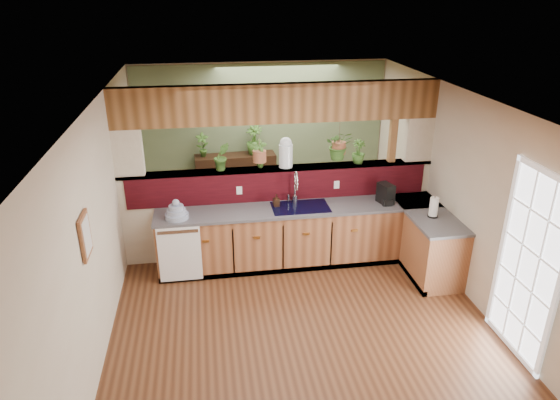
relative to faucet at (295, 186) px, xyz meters
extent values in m
cube|color=#4D2B18|center=(-0.20, -1.13, -1.17)|extent=(4.60, 7.00, 0.01)
cube|color=brown|center=(-0.20, -1.13, 1.43)|extent=(4.60, 7.00, 0.01)
cube|color=beige|center=(-0.20, 2.37, 0.13)|extent=(4.60, 0.02, 2.60)
cube|color=beige|center=(-2.50, -1.13, 0.13)|extent=(0.02, 7.00, 2.60)
cube|color=beige|center=(2.10, -1.13, 0.13)|extent=(0.02, 7.00, 2.60)
cube|color=beige|center=(-0.20, 0.22, -0.49)|extent=(4.60, 0.15, 1.35)
cube|color=#35060D|center=(-0.20, 0.14, -0.04)|extent=(4.40, 0.02, 0.45)
cube|color=brown|center=(-0.20, 0.22, 0.20)|extent=(4.60, 0.21, 0.04)
cube|color=brown|center=(-0.20, 0.22, 1.16)|extent=(4.60, 0.15, 0.55)
cube|color=beige|center=(-2.30, 0.22, 0.53)|extent=(0.40, 0.15, 0.70)
cube|color=beige|center=(1.90, 0.22, 0.53)|extent=(0.40, 0.15, 0.70)
cube|color=brown|center=(1.50, 0.22, 0.13)|extent=(0.10, 0.10, 2.60)
cube|color=brown|center=(-0.20, 0.22, 0.20)|extent=(4.60, 0.21, 0.04)
cube|color=brown|center=(-0.20, 0.22, 1.16)|extent=(4.60, 0.15, 0.55)
cube|color=#586B49|center=(-0.20, 2.35, 0.13)|extent=(4.55, 0.02, 2.55)
cube|color=brown|center=(0.05, -0.15, -0.74)|extent=(4.10, 0.60, 0.86)
cube|color=#49494E|center=(0.05, -0.15, -0.29)|extent=(4.14, 0.64, 0.04)
cube|color=brown|center=(1.80, -0.59, -0.74)|extent=(0.60, 1.48, 0.86)
cube|color=#49494E|center=(1.80, -0.59, -0.29)|extent=(0.64, 1.52, 0.04)
cube|color=brown|center=(1.80, -0.15, -0.74)|extent=(0.60, 0.60, 0.86)
cube|color=#49494E|center=(1.80, -0.15, -0.29)|extent=(0.64, 0.64, 0.04)
cube|color=black|center=(0.05, -0.42, -1.13)|extent=(4.10, 0.06, 0.08)
cube|color=black|center=(1.53, -0.59, -1.13)|extent=(0.06, 1.48, 0.08)
cube|color=white|center=(-1.68, -0.46, -0.72)|extent=(0.58, 0.02, 0.82)
cube|color=#B7B7B2|center=(-1.68, -0.48, -0.37)|extent=(0.54, 0.01, 0.05)
cube|color=black|center=(0.05, -0.15, -0.28)|extent=(0.82, 0.50, 0.03)
cube|color=black|center=(-0.14, -0.15, -0.37)|extent=(0.34, 0.40, 0.16)
cube|color=black|center=(0.24, -0.15, -0.37)|extent=(0.34, 0.40, 0.16)
cube|color=white|center=(2.07, -2.43, -0.12)|extent=(0.06, 1.02, 2.16)
cube|color=brown|center=(-2.47, -1.93, 0.38)|extent=(0.03, 0.35, 0.45)
cube|color=silver|center=(-2.46, -1.93, 0.38)|extent=(0.01, 0.27, 0.37)
cylinder|color=#B7B7B2|center=(0.00, 0.05, -0.22)|extent=(0.07, 0.07, 0.11)
cylinder|color=#B7B7B2|center=(0.00, 0.05, -0.02)|extent=(0.03, 0.03, 0.30)
torus|color=#B7B7B2|center=(0.00, -0.03, 0.12)|extent=(0.21, 0.09, 0.22)
cylinder|color=#B7B7B2|center=(0.00, -0.12, 0.05)|extent=(0.03, 0.03, 0.13)
cylinder|color=#B7B7B2|center=(-0.09, 0.05, -0.19)|extent=(0.03, 0.03, 0.11)
cylinder|color=#8A96B2|center=(-1.69, -0.26, -0.23)|extent=(0.32, 0.32, 0.07)
cylinder|color=#8A96B2|center=(-1.69, -0.26, -0.17)|extent=(0.26, 0.26, 0.06)
cylinder|color=#8A96B2|center=(-1.69, -0.26, -0.11)|extent=(0.20, 0.20, 0.06)
sphere|color=#8A96B2|center=(-1.69, -0.26, -0.04)|extent=(0.10, 0.10, 0.10)
imported|color=#351F13|center=(-0.29, -0.07, -0.18)|extent=(0.09, 0.09, 0.18)
cube|color=black|center=(1.30, -0.20, -0.12)|extent=(0.16, 0.26, 0.30)
cube|color=black|center=(1.30, -0.29, -0.22)|extent=(0.14, 0.10, 0.10)
cylinder|color=silver|center=(1.30, -0.26, -0.18)|extent=(0.08, 0.08, 0.08)
cylinder|color=black|center=(1.79, -0.75, -0.26)|extent=(0.14, 0.14, 0.02)
cylinder|color=#B7B7B2|center=(1.79, -0.75, -0.12)|extent=(0.02, 0.02, 0.30)
cylinder|color=white|center=(1.79, -0.75, -0.12)|extent=(0.12, 0.12, 0.26)
cylinder|color=silver|center=(-0.10, 0.22, 0.39)|extent=(0.20, 0.20, 0.33)
sphere|color=silver|center=(-0.10, 0.22, 0.58)|extent=(0.18, 0.18, 0.18)
imported|color=#30571E|center=(-1.02, 0.22, 0.43)|extent=(0.26, 0.22, 0.41)
imported|color=#30571E|center=(0.99, 0.22, 0.40)|extent=(0.20, 0.20, 0.35)
cylinder|color=brown|center=(-0.49, 0.22, 0.67)|extent=(0.01, 0.01, 0.42)
cylinder|color=brown|center=(-0.49, 0.22, 0.40)|extent=(0.20, 0.20, 0.17)
imported|color=#30571E|center=(-0.49, 0.22, 0.65)|extent=(0.23, 0.16, 0.42)
cylinder|color=brown|center=(0.68, 0.22, 0.71)|extent=(0.01, 0.01, 0.35)
cylinder|color=brown|center=(0.68, 0.22, 0.47)|extent=(0.20, 0.20, 0.17)
imported|color=#30571E|center=(0.68, 0.22, 0.73)|extent=(0.44, 0.39, 0.43)
cube|color=black|center=(-0.72, 2.12, -0.67)|extent=(1.48, 0.47, 0.97)
imported|color=#30571E|center=(-1.29, 2.12, 0.04)|extent=(0.24, 0.17, 0.44)
imported|color=#30571E|center=(-0.36, 2.12, 0.08)|extent=(0.38, 0.38, 0.53)
imported|color=#30571E|center=(0.86, 1.61, -0.77)|extent=(0.81, 0.74, 0.79)
camera|label=1|loc=(-1.25, -6.56, 2.66)|focal=32.00mm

